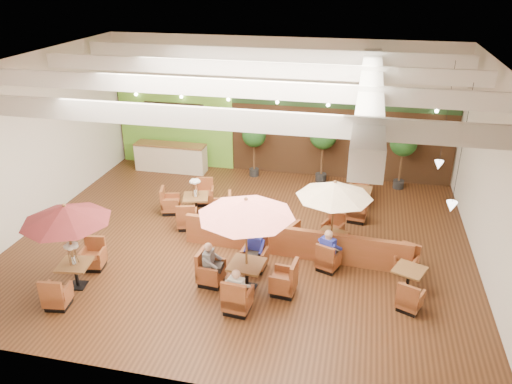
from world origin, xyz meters
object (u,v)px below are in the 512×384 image
(topiary_2, at_px, (403,145))
(diner_1, at_px, (255,246))
(table_2, at_px, (332,201))
(topiary_0, at_px, (254,137))
(table_1, at_px, (246,228))
(table_5, at_px, (358,199))
(diner_2, at_px, (210,260))
(diner_4, at_px, (329,248))
(diner_3, at_px, (329,246))
(table_3, at_px, (196,205))
(table_4, at_px, (408,280))
(table_0, at_px, (67,225))
(service_counter, at_px, (171,157))
(booth_divider, at_px, (294,243))
(topiary_1, at_px, (323,138))
(diner_0, at_px, (237,286))

(topiary_2, bearing_deg, diner_1, -121.99)
(table_2, relative_size, topiary_0, 1.12)
(table_1, distance_m, diner_1, 1.49)
(table_5, bearing_deg, diner_2, -116.98)
(table_5, relative_size, diner_2, 3.22)
(diner_4, bearing_deg, diner_3, 30.36)
(table_3, relative_size, table_4, 1.09)
(table_3, height_order, diner_2, table_3)
(table_5, xyz_separation_m, diner_2, (-3.74, -5.57, 0.40))
(table_1, bearing_deg, table_0, -163.78)
(service_counter, xyz_separation_m, table_4, (9.33, -6.73, -0.26))
(diner_2, bearing_deg, diner_1, 134.44)
(diner_4, bearing_deg, table_1, -115.38)
(table_1, bearing_deg, table_4, 16.44)
(booth_divider, height_order, diner_1, diner_1)
(table_4, bearing_deg, diner_3, -170.66)
(table_0, relative_size, topiary_0, 1.12)
(table_1, relative_size, table_2, 1.09)
(topiary_2, distance_m, diner_1, 8.06)
(booth_divider, distance_m, diner_3, 1.22)
(topiary_1, xyz_separation_m, diner_0, (-1.20, -8.78, -1.07))
(table_5, xyz_separation_m, diner_1, (-2.74, -4.57, 0.38))
(diner_3, bearing_deg, service_counter, 170.02)
(table_5, distance_m, topiary_0, 5.01)
(booth_divider, bearing_deg, table_2, 24.36)
(table_4, bearing_deg, diner_2, -147.40)
(table_4, height_order, table_5, table_5)
(table_4, bearing_deg, booth_divider, -174.39)
(booth_divider, bearing_deg, diner_3, -21.44)
(table_2, bearing_deg, diner_1, -126.38)
(topiary_2, relative_size, diner_4, 3.29)
(diner_2, xyz_separation_m, diner_4, (3.05, 1.40, -0.04))
(booth_divider, bearing_deg, diner_2, -132.96)
(booth_divider, relative_size, table_4, 2.81)
(service_counter, relative_size, table_5, 1.15)
(table_5, bearing_deg, service_counter, 172.52)
(table_1, bearing_deg, table_5, 68.79)
(table_4, relative_size, topiary_0, 1.09)
(table_5, xyz_separation_m, topiary_0, (-4.30, 2.21, 1.30))
(topiary_0, distance_m, diner_1, 7.02)
(table_1, bearing_deg, booth_divider, 67.59)
(table_3, relative_size, topiary_2, 1.12)
(service_counter, distance_m, table_5, 8.11)
(booth_divider, xyz_separation_m, topiary_2, (3.26, 5.89, 1.29))
(table_4, relative_size, diner_4, 3.39)
(table_0, xyz_separation_m, table_1, (4.52, 0.90, -0.04))
(table_0, distance_m, table_3, 5.25)
(table_4, bearing_deg, service_counter, 167.51)
(service_counter, relative_size, diner_1, 3.88)
(diner_0, bearing_deg, table_4, 34.54)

